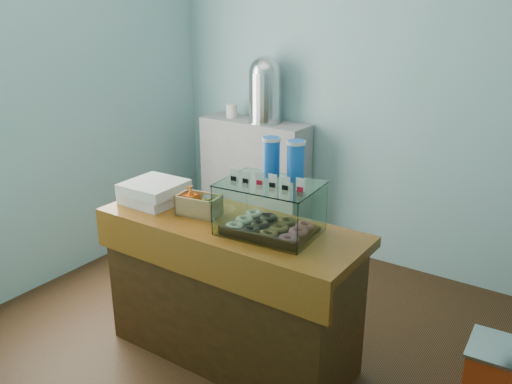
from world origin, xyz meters
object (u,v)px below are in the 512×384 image
Objects in this scene: red_cooler at (507,380)px; display_case at (273,202)px; counter at (230,290)px; coffee_urn at (265,88)px.

display_case is at bearing -165.60° from red_cooler.
coffee_urn is at bearing 116.72° from counter.
coffee_urn reaches higher than counter.
coffee_urn is at bearing 120.21° from display_case.
counter is 2.00m from coffee_urn.
display_case is (0.27, 0.05, 0.61)m from counter.
counter is 3.59× the size of red_cooler.
counter is 0.67m from display_case.
coffee_urn reaches higher than display_case.
coffee_urn is 2.84m from red_cooler.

